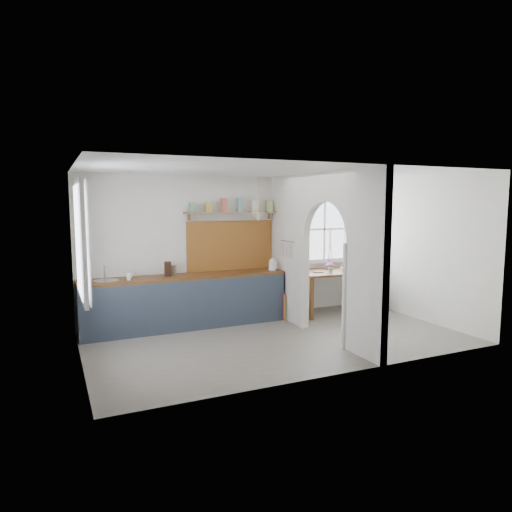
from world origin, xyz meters
name	(u,v)px	position (x,y,z in m)	size (l,w,h in m)	color
floor	(280,339)	(0.00, 0.00, 0.00)	(5.80, 3.20, 0.01)	gray
ceiling	(281,171)	(0.00, 0.00, 2.60)	(5.80, 3.20, 0.01)	silver
walls	(280,257)	(0.00, 0.00, 1.30)	(5.81, 3.21, 2.60)	silver
partition	(317,245)	(0.70, 0.06, 1.45)	(0.12, 3.20, 2.60)	silver
kitchen_window	(79,241)	(-2.87, 0.00, 1.65)	(0.10, 1.16, 1.50)	white
nook_window	(324,229)	(1.80, 1.56, 1.60)	(1.76, 0.10, 1.30)	white
counter	(186,301)	(-1.13, 1.33, 0.46)	(3.50, 0.60, 0.90)	#49220E
sink	(106,281)	(-2.43, 1.30, 0.89)	(0.40, 0.40, 0.02)	#B8B8B9
backsplash	(231,245)	(-0.20, 1.58, 1.35)	(1.65, 0.03, 0.90)	#935C27
shelf	(232,210)	(-0.20, 1.49, 2.00)	(1.75, 0.20, 0.21)	#956B4B
pendant_lamp	(258,217)	(0.15, 1.15, 1.88)	(0.26, 0.26, 0.16)	#F3E8C9
utensil_rail	(288,241)	(0.61, 0.90, 1.45)	(0.02, 0.02, 0.50)	#B8B8B9
dining_table	(331,292)	(1.69, 1.13, 0.41)	(1.31, 0.88, 0.82)	#49220E
chair_left	(288,293)	(0.80, 1.19, 0.45)	(0.41, 0.41, 0.89)	silver
chair_right	(370,285)	(2.65, 1.15, 0.48)	(0.44, 0.44, 0.95)	silver
kettle	(272,265)	(0.47, 1.22, 1.00)	(0.17, 0.14, 0.21)	white
mug_a	(129,277)	(-2.09, 1.20, 0.94)	(0.10, 0.10, 0.09)	white
mug_b	(129,275)	(-2.06, 1.37, 0.95)	(0.12, 0.12, 0.10)	white
knife_block	(168,269)	(-1.43, 1.35, 1.02)	(0.11, 0.15, 0.24)	black
jar	(173,270)	(-1.31, 1.44, 0.98)	(0.10, 0.10, 0.17)	#7A7053
towel_magenta	(284,306)	(0.58, 0.97, 0.28)	(0.02, 0.03, 0.49)	#B12069
towel_orange	(285,308)	(0.58, 0.93, 0.25)	(0.02, 0.03, 0.47)	gold
bowl	(348,269)	(1.99, 1.00, 0.85)	(0.27, 0.27, 0.07)	white
table_cup	(331,270)	(1.56, 0.96, 0.87)	(0.10, 0.10, 0.09)	#629D58
plate	(318,272)	(1.38, 1.09, 0.83)	(0.21, 0.21, 0.02)	#322B2B
vase	(329,265)	(1.80, 1.35, 0.91)	(0.17, 0.17, 0.17)	#663375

